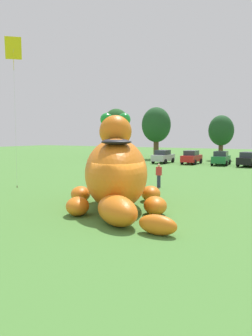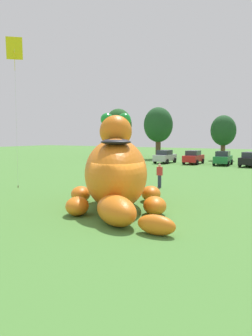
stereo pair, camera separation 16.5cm
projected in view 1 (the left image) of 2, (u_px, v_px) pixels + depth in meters
name	position (u px, v px, depth m)	size (l,w,h in m)	color
ground_plane	(122.00, 215.00, 17.24)	(160.00, 160.00, 0.00)	#4C8438
giant_inflatable_creature	(116.00, 172.00, 18.86)	(8.46, 8.16, 5.05)	orange
car_silver	(163.00, 157.00, 48.14)	(2.04, 4.15, 1.72)	#B7BABF
car_red	(192.00, 157.00, 46.76)	(2.14, 4.20, 1.72)	red
car_green	(221.00, 158.00, 45.02)	(2.31, 4.27, 1.72)	#1E7238
car_black	(249.00, 159.00, 42.95)	(2.15, 4.20, 1.72)	black
tree_far_left	(116.00, 125.00, 61.97)	(4.55, 4.55, 8.08)	brown
tree_left	(156.00, 125.00, 56.29)	(4.46, 4.46, 7.91)	brown
tree_mid_left	(221.00, 131.00, 53.60)	(3.69, 3.69, 6.55)	brown
spectator_mid_field	(159.00, 176.00, 26.13)	(0.38, 0.26, 1.71)	#2D334C
tethered_flying_kite	(13.00, 51.00, 25.22)	(1.13, 1.13, 10.44)	brown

